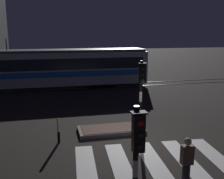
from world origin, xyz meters
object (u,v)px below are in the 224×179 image
(pedestrian_waiting_at_kerb, at_px, (187,164))
(tram, at_px, (42,68))
(traffic_light_median_centre, at_px, (142,86))
(traffic_light_kerb_mid_left, at_px, (137,151))
(bollard_island_edge, at_px, (58,131))

(pedestrian_waiting_at_kerb, bearing_deg, tram, 105.47)
(traffic_light_median_centre, xyz_separation_m, tram, (-4.81, 11.32, -0.52))
(traffic_light_median_centre, height_order, traffic_light_kerb_mid_left, traffic_light_median_centre)
(traffic_light_median_centre, relative_size, pedestrian_waiting_at_kerb, 2.01)
(traffic_light_median_centre, xyz_separation_m, bollard_island_edge, (-3.92, -0.50, -1.71))
(bollard_island_edge, bearing_deg, tram, 94.31)
(tram, xyz_separation_m, bollard_island_edge, (0.89, -11.82, -1.19))
(traffic_light_median_centre, relative_size, bollard_island_edge, 3.10)
(traffic_light_kerb_mid_left, relative_size, bollard_island_edge, 2.80)
(tram, bearing_deg, traffic_light_kerb_mid_left, -81.68)
(traffic_light_kerb_mid_left, distance_m, tram, 17.75)
(traffic_light_kerb_mid_left, xyz_separation_m, pedestrian_waiting_at_kerb, (1.97, 1.18, -1.17))
(traffic_light_median_centre, distance_m, tram, 12.31)
(traffic_light_median_centre, bearing_deg, tram, 113.03)
(traffic_light_kerb_mid_left, height_order, tram, tram)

